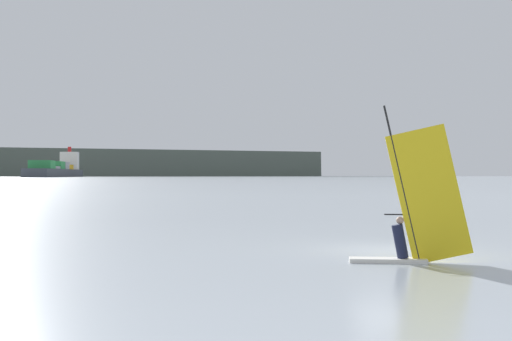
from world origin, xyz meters
TOP-DOWN VIEW (x-y plane):
  - ground_plane at (0.00, 0.00)m, footprint 4000.00×4000.00m
  - windsurfer at (-0.54, -3.12)m, footprint 3.48×1.28m
  - cargo_ship at (-96.06, 707.41)m, footprint 37.30×204.50m
  - distant_headland at (-26.38, 1028.02)m, footprint 1025.38×476.27m
  - channel_buoy at (22.42, 49.61)m, footprint 1.16×1.16m

SIDE VIEW (x-z plane):
  - ground_plane at x=0.00m, z-range 0.00..0.00m
  - channel_buoy at x=22.42m, z-range -0.11..1.76m
  - windsurfer at x=-0.54m, z-range -1.08..3.53m
  - cargo_ship at x=-96.06m, z-range -10.10..24.68m
  - distant_headland at x=-26.38m, z-range 0.00..36.54m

